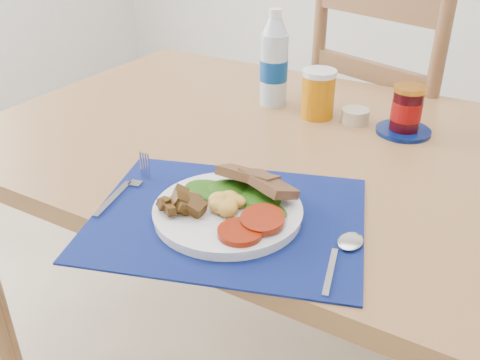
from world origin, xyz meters
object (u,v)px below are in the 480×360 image
at_px(water_bottle, 274,64).
at_px(juice_glass, 318,95).
at_px(breakfast_plate, 224,208).
at_px(chair_far, 389,114).
at_px(jam_on_saucer, 406,113).

distance_m(water_bottle, juice_glass, 0.14).
bearing_deg(breakfast_plate, chair_far, 96.82).
bearing_deg(chair_far, juice_glass, 101.04).
distance_m(breakfast_plate, water_bottle, 0.55).
bearing_deg(water_bottle, chair_far, 66.64).
height_order(breakfast_plate, juice_glass, juice_glass).
bearing_deg(water_bottle, jam_on_saucer, -2.36).
distance_m(chair_far, water_bottle, 0.53).
distance_m(juice_glass, jam_on_saucer, 0.21).
height_order(chair_far, breakfast_plate, chair_far).
height_order(chair_far, water_bottle, chair_far).
bearing_deg(chair_far, jam_on_saucer, 126.46).
bearing_deg(breakfast_plate, juice_glass, 102.82).
xyz_separation_m(juice_glass, jam_on_saucer, (0.21, 0.01, -0.01)).
bearing_deg(juice_glass, water_bottle, 170.17).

